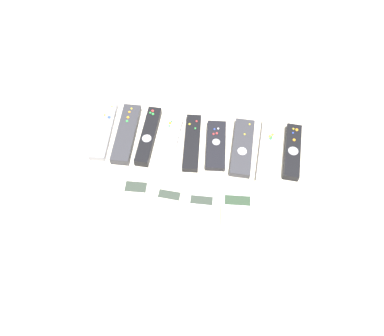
# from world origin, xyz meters

# --- Properties ---
(ground_plane) EXTENTS (3.00, 3.00, 0.00)m
(ground_plane) POSITION_xyz_m (0.00, 0.00, 0.00)
(ground_plane) COLOR beige
(remote_0) EXTENTS (0.06, 0.21, 0.02)m
(remote_0) POSITION_xyz_m (-0.29, 0.14, 0.01)
(remote_0) COLOR gray
(remote_0) RESTS_ON ground_plane
(remote_1) EXTENTS (0.06, 0.21, 0.03)m
(remote_1) POSITION_xyz_m (-0.21, 0.13, 0.01)
(remote_1) COLOR #333338
(remote_1) RESTS_ON ground_plane
(remote_2) EXTENTS (0.05, 0.21, 0.03)m
(remote_2) POSITION_xyz_m (-0.15, 0.13, 0.01)
(remote_2) COLOR black
(remote_2) RESTS_ON ground_plane
(remote_3) EXTENTS (0.06, 0.16, 0.02)m
(remote_3) POSITION_xyz_m (-0.08, 0.13, 0.01)
(remote_3) COLOR #B7B7BC
(remote_3) RESTS_ON ground_plane
(remote_4) EXTENTS (0.06, 0.20, 0.02)m
(remote_4) POSITION_xyz_m (-0.01, 0.13, 0.01)
(remote_4) COLOR black
(remote_4) RESTS_ON ground_plane
(remote_5) EXTENTS (0.07, 0.17, 0.02)m
(remote_5) POSITION_xyz_m (0.06, 0.13, 0.01)
(remote_5) COLOR black
(remote_5) RESTS_ON ground_plane
(remote_6) EXTENTS (0.06, 0.20, 0.02)m
(remote_6) POSITION_xyz_m (0.14, 0.13, 0.01)
(remote_6) COLOR #333338
(remote_6) RESTS_ON ground_plane
(remote_7) EXTENTS (0.07, 0.22, 0.02)m
(remote_7) POSITION_xyz_m (0.22, 0.13, 0.01)
(remote_7) COLOR silver
(remote_7) RESTS_ON ground_plane
(remote_8) EXTENTS (0.06, 0.19, 0.03)m
(remote_8) POSITION_xyz_m (0.29, 0.13, 0.01)
(remote_8) COLOR black
(remote_8) RESTS_ON ground_plane
(calculator_0) EXTENTS (0.08, 0.15, 0.02)m
(calculator_0) POSITION_xyz_m (-0.15, -0.09, 0.01)
(calculator_0) COLOR beige
(calculator_0) RESTS_ON ground_plane
(calculator_1) EXTENTS (0.08, 0.12, 0.02)m
(calculator_1) POSITION_xyz_m (-0.05, -0.10, 0.01)
(calculator_1) COLOR beige
(calculator_1) RESTS_ON ground_plane
(calculator_2) EXTENTS (0.08, 0.11, 0.01)m
(calculator_2) POSITION_xyz_m (0.04, -0.10, 0.01)
(calculator_2) COLOR silver
(calculator_2) RESTS_ON ground_plane
(calculator_3) EXTENTS (0.09, 0.13, 0.02)m
(calculator_3) POSITION_xyz_m (0.14, -0.09, 0.01)
(calculator_3) COLOR silver
(calculator_3) RESTS_ON ground_plane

